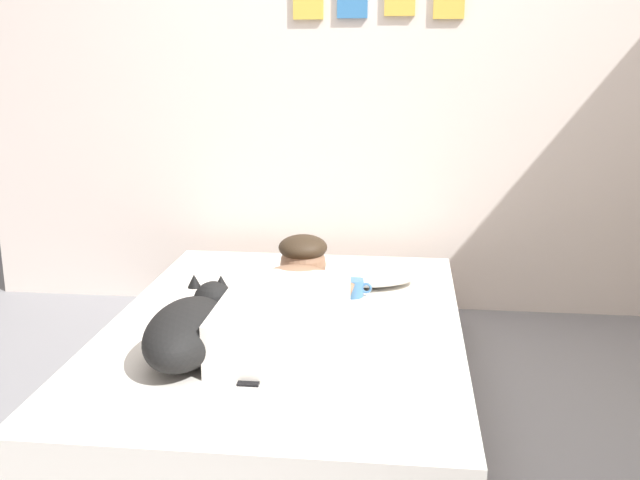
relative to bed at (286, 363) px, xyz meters
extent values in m
plane|color=gray|center=(0.28, -0.47, -0.16)|extent=(12.28, 12.28, 0.00)
cube|color=silver|center=(0.28, 1.19, 1.09)|extent=(4.14, 0.10, 2.50)
cube|color=gold|center=(-0.05, 1.13, 1.38)|extent=(0.15, 0.02, 0.15)
cube|color=#3372B2|center=(0.16, 1.13, 1.39)|extent=(0.15, 0.02, 0.15)
cube|color=gold|center=(0.39, 1.13, 1.40)|extent=(0.15, 0.02, 0.15)
cube|color=gold|center=(0.62, 1.13, 1.38)|extent=(0.15, 0.02, 0.15)
cube|color=gray|center=(0.00, 0.00, -0.11)|extent=(1.37, 1.97, 0.11)
cube|color=silver|center=(0.00, 0.00, 0.06)|extent=(1.33, 1.91, 0.22)
ellipsoid|color=white|center=(0.26, 0.51, 0.22)|extent=(0.52, 0.32, 0.11)
cube|color=silver|center=(0.03, -0.22, 0.26)|extent=(0.42, 0.64, 0.18)
ellipsoid|color=#8C664C|center=(0.03, 0.12, 0.28)|extent=(0.32, 0.20, 0.16)
sphere|color=#8C664C|center=(0.03, 0.28, 0.32)|extent=(0.19, 0.19, 0.19)
ellipsoid|color=#332619|center=(0.03, 0.28, 0.39)|extent=(0.20, 0.20, 0.10)
cylinder|color=#8C664C|center=(-0.07, 0.26, 0.25)|extent=(0.23, 0.07, 0.14)
cylinder|color=#8C664C|center=(0.13, 0.26, 0.25)|extent=(0.23, 0.07, 0.14)
ellipsoid|color=black|center=(-0.27, -0.39, 0.27)|extent=(0.26, 0.48, 0.20)
sphere|color=black|center=(-0.24, -0.13, 0.29)|extent=(0.15, 0.15, 0.15)
cone|color=black|center=(-0.32, -0.11, 0.36)|extent=(0.05, 0.05, 0.05)
cone|color=black|center=(-0.22, -0.11, 0.36)|extent=(0.05, 0.05, 0.05)
cylinder|color=teal|center=(0.23, 0.33, 0.20)|extent=(0.09, 0.09, 0.07)
torus|color=teal|center=(0.29, 0.33, 0.20)|extent=(0.05, 0.01, 0.05)
cube|color=black|center=(-0.03, -0.49, 0.17)|extent=(0.07, 0.14, 0.01)
camera|label=1|loc=(0.44, -2.64, 1.19)|focal=42.03mm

